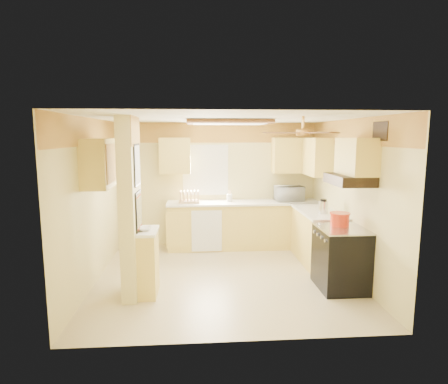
{
  "coord_description": "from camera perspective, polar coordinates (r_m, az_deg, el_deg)",
  "views": [
    {
      "loc": [
        -0.43,
        -5.7,
        2.24
      ],
      "look_at": [
        0.01,
        0.35,
        1.33
      ],
      "focal_mm": 30.0,
      "sensor_mm": 36.0,
      "label": 1
    }
  ],
  "objects": [
    {
      "name": "wall_front",
      "position": [
        3.95,
        2.21,
        -5.98
      ],
      "size": [
        4.0,
        0.0,
        4.0
      ],
      "primitive_type": "plane",
      "rotation": [
        -1.57,
        0.0,
        0.0
      ],
      "color": "#E2D38A",
      "rests_on": "floor"
    },
    {
      "name": "upper_cab_left_wall",
      "position": [
        5.63,
        -18.57,
        4.16
      ],
      "size": [
        0.35,
        0.75,
        0.7
      ],
      "primitive_type": "cube",
      "color": "#FBD962",
      "rests_on": "wall_left"
    },
    {
      "name": "ceiling_fan",
      "position": [
        5.2,
        11.92,
        8.89
      ],
      "size": [
        1.15,
        1.15,
        0.26
      ],
      "color": "gold",
      "rests_on": "ceiling"
    },
    {
      "name": "upper_cab_back_left",
      "position": [
        7.44,
        -7.47,
        5.5
      ],
      "size": [
        0.6,
        0.35,
        0.7
      ],
      "primitive_type": "cube",
      "color": "#FBD962",
      "rests_on": "wall_back"
    },
    {
      "name": "countertop_right",
      "position": [
        6.77,
        14.14,
        -2.92
      ],
      "size": [
        0.64,
        1.44,
        0.04
      ],
      "primitive_type": "cube",
      "color": "white",
      "rests_on": "lower_cabinets_right"
    },
    {
      "name": "range_hood",
      "position": [
        5.62,
        18.55,
        1.79
      ],
      "size": [
        0.5,
        0.76,
        0.14
      ],
      "primitive_type": "cube",
      "color": "black",
      "rests_on": "upper_cab_over_stove"
    },
    {
      "name": "wall_back",
      "position": [
        7.67,
        -0.96,
        1.17
      ],
      "size": [
        4.0,
        0.0,
        4.0
      ],
      "primitive_type": "plane",
      "rotation": [
        1.57,
        0.0,
        0.0
      ],
      "color": "#E2D38A",
      "rests_on": "floor"
    },
    {
      "name": "stove",
      "position": [
        5.84,
        17.36,
        -9.58
      ],
      "size": [
        0.68,
        0.77,
        0.92
      ],
      "color": "black",
      "rests_on": "floor"
    },
    {
      "name": "lower_cabinets_back",
      "position": [
        7.57,
        2.98,
        -5.11
      ],
      "size": [
        3.0,
        0.6,
        0.9
      ],
      "primitive_type": "cube",
      "color": "#FBD962",
      "rests_on": "floor"
    },
    {
      "name": "wall_left",
      "position": [
        5.99,
        -19.34,
        -1.43
      ],
      "size": [
        0.0,
        3.8,
        3.8
      ],
      "primitive_type": "plane",
      "rotation": [
        1.57,
        0.0,
        1.57
      ],
      "color": "#E2D38A",
      "rests_on": "floor"
    },
    {
      "name": "microwave",
      "position": [
        7.63,
        9.9,
        -0.22
      ],
      "size": [
        0.57,
        0.41,
        0.3
      ],
      "primitive_type": "imported",
      "rotation": [
        0.0,
        0.0,
        3.21
      ],
      "color": "white",
      "rests_on": "countertop_back"
    },
    {
      "name": "wall_right",
      "position": [
        6.27,
        18.65,
        -0.96
      ],
      "size": [
        0.0,
        3.8,
        3.8
      ],
      "primitive_type": "plane",
      "rotation": [
        1.57,
        0.0,
        -1.57
      ],
      "color": "#E2D38A",
      "rests_on": "floor"
    },
    {
      "name": "countertop_back",
      "position": [
        7.46,
        3.02,
        -1.62
      ],
      "size": [
        3.04,
        0.64,
        0.04
      ],
      "primitive_type": "cube",
      "color": "white",
      "rests_on": "lower_cabinets_back"
    },
    {
      "name": "floor",
      "position": [
        6.14,
        0.11,
        -12.83
      ],
      "size": [
        4.0,
        4.0,
        0.0
      ],
      "primitive_type": "plane",
      "color": "#CEB98F",
      "rests_on": "ground"
    },
    {
      "name": "ceiling",
      "position": [
        5.72,
        0.12,
        11.18
      ],
      "size": [
        4.0,
        4.0,
        0.0
      ],
      "primitive_type": "plane",
      "rotation": [
        3.14,
        0.0,
        0.0
      ],
      "color": "white",
      "rests_on": "wall_back"
    },
    {
      "name": "upper_cab_right",
      "position": [
        7.31,
        13.82,
        5.28
      ],
      "size": [
        0.35,
        1.0,
        0.7
      ],
      "primitive_type": "cube",
      "color": "#FBD962",
      "rests_on": "wall_right"
    },
    {
      "name": "lower_cabinets_right",
      "position": [
        6.89,
        14.07,
        -6.76
      ],
      "size": [
        0.6,
        1.4,
        0.9
      ],
      "primitive_type": "cube",
      "color": "#FBD962",
      "rests_on": "floor"
    },
    {
      "name": "window",
      "position": [
        7.62,
        -2.84,
        3.37
      ],
      "size": [
        0.92,
        0.02,
        1.02
      ],
      "color": "white",
      "rests_on": "wall_back"
    },
    {
      "name": "ceiling_light_panel",
      "position": [
        6.22,
        0.7,
        10.56
      ],
      "size": [
        1.35,
        0.95,
        0.06
      ],
      "color": "brown",
      "rests_on": "ceiling"
    },
    {
      "name": "ledge_top",
      "position": [
        5.36,
        -11.63,
        -5.87
      ],
      "size": [
        0.28,
        0.58,
        0.04
      ],
      "primitive_type": "cube",
      "color": "white",
      "rests_on": "partition_ledge"
    },
    {
      "name": "dutch_oven",
      "position": [
        5.83,
        17.22,
        -3.95
      ],
      "size": [
        0.29,
        0.29,
        0.2
      ],
      "color": "red",
      "rests_on": "stove"
    },
    {
      "name": "partition_ledge",
      "position": [
        5.49,
        -11.48,
        -10.62
      ],
      "size": [
        0.25,
        0.55,
        0.9
      ],
      "primitive_type": "cube",
      "color": "#FBD962",
      "rests_on": "floor"
    },
    {
      "name": "partition_column",
      "position": [
        5.32,
        -14.09,
        -2.42
      ],
      "size": [
        0.2,
        0.7,
        2.5
      ],
      "primitive_type": "cube",
      "color": "#E2D38A",
      "rests_on": "floor"
    },
    {
      "name": "poster_menu",
      "position": [
        5.22,
        -13.12,
        4.06
      ],
      "size": [
        0.02,
        0.42,
        0.57
      ],
      "color": "black",
      "rests_on": "partition_column"
    },
    {
      "name": "dishwasher_panel",
      "position": [
        7.22,
        -2.66,
        -5.95
      ],
      "size": [
        0.58,
        0.02,
        0.8
      ],
      "primitive_type": "cube",
      "color": "white",
      "rests_on": "lower_cabinets_back"
    },
    {
      "name": "dish_rack",
      "position": [
        7.36,
        -5.34,
        -0.96
      ],
      "size": [
        0.4,
        0.3,
        0.23
      ],
      "color": "#DBAE7E",
      "rests_on": "countertop_back"
    },
    {
      "name": "poster_nashville",
      "position": [
        5.31,
        -12.88,
        -2.94
      ],
      "size": [
        0.02,
        0.42,
        0.57
      ],
      "color": "black",
      "rests_on": "partition_column"
    },
    {
      "name": "bowl",
      "position": [
        5.31,
        -12.04,
        -5.52
      ],
      "size": [
        0.25,
        0.25,
        0.05
      ],
      "primitive_type": "imported",
      "rotation": [
        0.0,
        0.0,
        0.29
      ],
      "color": "white",
      "rests_on": "ledge_top"
    },
    {
      "name": "upper_cab_over_stove",
      "position": [
        5.63,
        19.51,
        5.13
      ],
      "size": [
        0.35,
        0.76,
        0.52
      ],
      "primitive_type": "cube",
      "color": "#FBD962",
      "rests_on": "wall_right"
    },
    {
      "name": "vent_grate",
      "position": [
        5.37,
        22.74,
        8.55
      ],
      "size": [
        0.02,
        0.4,
        0.25
      ],
      "primitive_type": "cube",
      "color": "black",
      "rests_on": "wall_right"
    },
    {
      "name": "wallpaper_border",
      "position": [
        7.59,
        -0.97,
        9.03
      ],
      "size": [
        4.0,
        0.02,
        0.4
      ],
      "primitive_type": "cube",
      "color": "#FFC34B",
      "rests_on": "wall_back"
    },
    {
      "name": "kettle",
      "position": [
        6.53,
        14.89,
        -2.19
      ],
      "size": [
        0.16,
        0.16,
        0.24
      ],
      "color": "silver",
      "rests_on": "countertop_right"
    },
    {
      "name": "upper_cab_back_right",
      "position": [
        7.69,
        10.77,
        5.53
      ],
      "size": [
        0.9,
        0.35,
        0.7
      ],
      "primitive_type": "cube",
      "color": "#FBD962",
      "rests_on": "wall_back"
    },
    {
      "name": "utensil_crock",
      "position": [
        7.48,
        0.84,
        -0.85
      ],
      "size": [
        0.11,
        0.11,
        0.22
      ],
      "color": "white",
      "rests_on": "countertop_back"
    }
  ]
}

